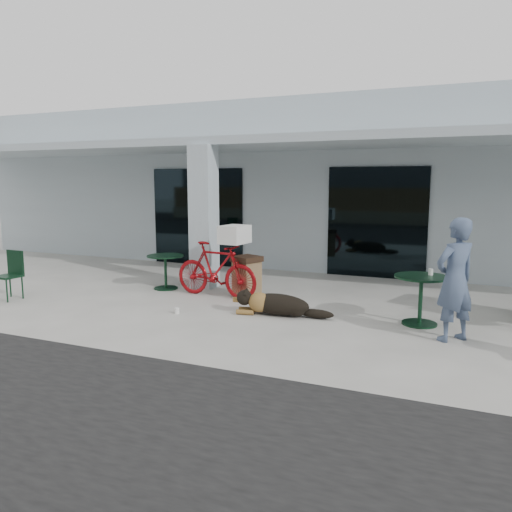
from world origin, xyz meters
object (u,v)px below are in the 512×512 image
at_px(cafe_chair_near, 8,276).
at_px(person, 455,280).
at_px(bicycle, 216,270).
at_px(cafe_table_far, 420,300).
at_px(trash_receptacle, 247,277).
at_px(dog, 278,303).
at_px(cafe_table_near, 166,272).

distance_m(cafe_chair_near, person, 8.30).
bearing_deg(person, bicycle, -59.67).
bearing_deg(cafe_table_far, trash_receptacle, 168.33).
height_order(dog, person, person).
bearing_deg(bicycle, trash_receptacle, -59.91).
distance_m(cafe_table_near, cafe_table_far, 5.45).
bearing_deg(person, cafe_table_far, -98.51).
bearing_deg(trash_receptacle, dog, -45.16).
bearing_deg(bicycle, cafe_table_near, 84.83).
xyz_separation_m(cafe_chair_near, cafe_table_far, (7.74, 1.38, -0.08)).
bearing_deg(cafe_table_far, cafe_chair_near, -169.86).
distance_m(cafe_table_far, person, 1.00).
bearing_deg(person, cafe_table_near, -58.89).
bearing_deg(cafe_chair_near, cafe_table_far, 12.72).
bearing_deg(cafe_table_near, cafe_chair_near, -137.99).
distance_m(bicycle, cafe_table_near, 1.42).
relative_size(dog, cafe_table_far, 1.52).
bearing_deg(cafe_table_near, dog, -19.83).
distance_m(cafe_table_near, trash_receptacle, 1.96).
distance_m(bicycle, person, 4.70).
relative_size(cafe_table_far, trash_receptacle, 1.04).
bearing_deg(cafe_chair_near, person, 7.41).
xyz_separation_m(cafe_table_near, cafe_table_far, (5.41, -0.71, 0.03)).
relative_size(bicycle, cafe_table_near, 2.36).
distance_m(cafe_chair_near, cafe_table_far, 7.86).
bearing_deg(trash_receptacle, cafe_chair_near, -153.92).
height_order(cafe_table_near, cafe_table_far, cafe_table_far).
relative_size(cafe_table_near, person, 0.44).
height_order(bicycle, cafe_table_far, bicycle).
distance_m(dog, person, 2.98).
xyz_separation_m(dog, cafe_chair_near, (-5.38, -1.00, 0.27)).
bearing_deg(dog, person, -17.88).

